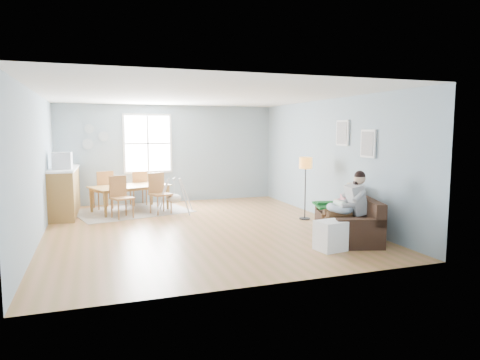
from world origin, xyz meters
name	(u,v)px	position (x,y,z in m)	size (l,w,h in m)	color
room	(198,109)	(0.00, 0.00, 2.42)	(8.40, 9.40, 3.90)	olive
window	(148,143)	(-0.60, 3.46, 1.65)	(1.32, 0.08, 1.62)	white
pictures	(355,138)	(2.97, -1.05, 1.85)	(0.05, 1.34, 0.74)	white
wall_plates	(93,137)	(-2.00, 3.47, 1.83)	(0.67, 0.02, 0.66)	#8EA1AA
sofa	(349,223)	(2.50, -1.65, 0.27)	(1.35, 2.07, 0.77)	black
green_throw	(337,205)	(2.62, -1.02, 0.49)	(0.88, 0.76, 0.04)	#135526
beige_pillow	(353,196)	(2.84, -1.23, 0.71)	(0.13, 0.47, 0.47)	#BBAE8F
father	(348,204)	(2.31, -1.88, 0.68)	(0.97, 0.55, 1.28)	gray
nursing_pillow	(340,208)	(2.17, -1.83, 0.59)	(0.48, 0.48, 0.13)	silver
infant	(339,203)	(2.17, -1.80, 0.68)	(0.14, 0.35, 0.13)	silver
toddler	(344,201)	(2.49, -1.45, 0.65)	(0.51, 0.33, 0.76)	white
floor_lamp	(306,168)	(2.47, 0.08, 1.16)	(0.28, 0.28, 1.40)	black
storage_cube	(330,236)	(1.67, -2.34, 0.25)	(0.50, 0.46, 0.50)	white
rug	(131,211)	(-1.18, 2.35, 0.01)	(2.62, 1.99, 0.01)	#9D968F
dining_table	(131,198)	(-1.18, 2.35, 0.32)	(1.83, 1.02, 0.64)	brown
chair_sw	(120,194)	(-1.47, 1.60, 0.55)	(0.57, 0.57, 0.97)	olive
chair_se	(159,190)	(-0.56, 1.85, 0.56)	(0.57, 0.57, 0.98)	olive
chair_nw	(104,187)	(-1.80, 2.85, 0.56)	(0.56, 0.56, 0.98)	olive
chair_ne	(139,186)	(-0.90, 3.10, 0.53)	(0.49, 0.49, 0.93)	olive
counter	(65,191)	(-2.70, 2.36, 0.57)	(0.66, 2.04, 1.13)	brown
monitor	(62,161)	(-2.70, 1.97, 1.32)	(0.43, 0.40, 0.38)	silver
baby_swing	(174,198)	(-0.20, 1.75, 0.38)	(1.03, 1.05, 0.85)	silver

